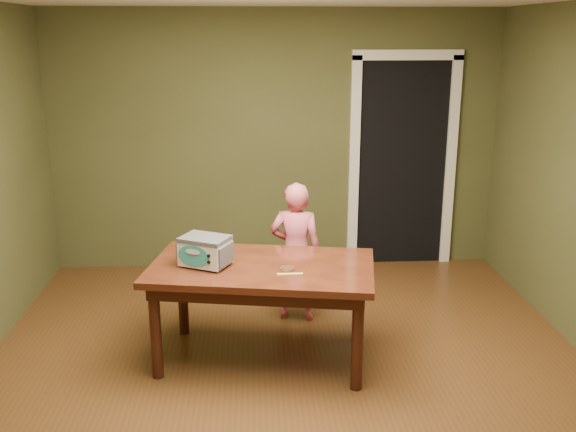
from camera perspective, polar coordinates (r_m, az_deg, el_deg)
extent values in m
plane|color=#593319|center=(4.57, 0.25, -15.07)|extent=(5.00, 5.00, 0.00)
cube|color=#4B4E29|center=(6.50, -1.12, 6.61)|extent=(4.50, 0.02, 2.60)
cube|color=black|center=(7.01, 9.51, 5.00)|extent=(0.90, 0.60, 2.10)
cube|color=black|center=(6.71, 10.10, 4.48)|extent=(0.90, 0.02, 2.10)
cube|color=white|center=(6.59, 5.88, 4.45)|extent=(0.10, 0.06, 2.20)
cube|color=white|center=(6.83, 14.23, 4.44)|extent=(0.10, 0.06, 2.20)
cube|color=white|center=(6.57, 10.60, 13.90)|extent=(1.10, 0.06, 0.10)
cube|color=#39150D|center=(4.64, -2.34, -4.63)|extent=(1.73, 1.16, 0.05)
cube|color=#34150D|center=(4.67, -2.33, -5.49)|extent=(1.59, 1.02, 0.10)
cylinder|color=#34150D|center=(4.63, -11.68, -10.06)|extent=(0.08, 0.08, 0.70)
cylinder|color=#34150D|center=(5.24, -9.34, -6.77)|extent=(0.08, 0.08, 0.70)
cylinder|color=#34150D|center=(4.42, 6.18, -11.11)|extent=(0.08, 0.08, 0.70)
cylinder|color=#34150D|center=(5.06, 6.25, -7.51)|extent=(0.08, 0.08, 0.70)
cylinder|color=#4C4F54|center=(4.64, -9.30, -4.41)|extent=(0.02, 0.02, 0.01)
cylinder|color=#4C4F54|center=(4.78, -8.18, -3.74)|extent=(0.02, 0.02, 0.01)
cylinder|color=#4C4F54|center=(4.51, -6.40, -4.90)|extent=(0.02, 0.02, 0.01)
cylinder|color=#4C4F54|center=(4.66, -5.34, -4.20)|extent=(0.02, 0.02, 0.01)
cube|color=silver|center=(4.61, -7.36, -3.16)|extent=(0.39, 0.35, 0.18)
cube|color=#4C4F54|center=(4.58, -7.40, -2.01)|extent=(0.40, 0.36, 0.03)
cube|color=#4C4F54|center=(4.70, -9.15, -2.88)|extent=(0.11, 0.19, 0.14)
cube|color=#4C4F54|center=(4.53, -5.51, -3.45)|extent=(0.11, 0.19, 0.14)
ellipsoid|color=teal|center=(4.53, -8.42, -3.56)|extent=(0.22, 0.12, 0.15)
cylinder|color=black|center=(4.46, -7.07, -3.55)|extent=(0.02, 0.02, 0.02)
cylinder|color=black|center=(4.48, -7.05, -4.11)|extent=(0.02, 0.02, 0.02)
cylinder|color=silver|center=(4.52, -0.08, -4.72)|extent=(0.10, 0.10, 0.02)
cylinder|color=#492918|center=(4.52, -0.08, -4.64)|extent=(0.09, 0.09, 0.01)
cube|color=#F1D669|center=(4.44, 0.18, -5.18)|extent=(0.18, 0.03, 0.01)
imported|color=#E25D72|center=(5.36, 0.69, -3.22)|extent=(0.48, 0.36, 1.19)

